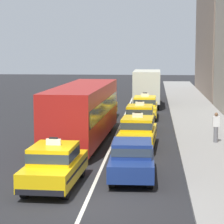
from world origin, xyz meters
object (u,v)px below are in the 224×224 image
(taxi_right_sixth, at_px, (146,90))
(taxi_right_fourth, at_px, (145,107))
(bus_left_second, at_px, (83,110))
(taxi_left_third, at_px, (103,107))
(taxi_right_third, at_px, (140,117))
(taxi_right_second, at_px, (138,132))
(taxi_left_nearest, at_px, (54,165))
(pedestrian_mid_block, at_px, (216,127))
(sedan_right_nearest, at_px, (132,158))
(box_truck_right_fifth, at_px, (147,87))

(taxi_right_sixth, bearing_deg, taxi_right_fourth, -89.46)
(bus_left_second, relative_size, taxi_left_third, 2.47)
(taxi_right_third, xyz_separation_m, taxi_right_sixth, (0.08, 20.06, 0.00))
(bus_left_second, xyz_separation_m, taxi_right_second, (3.10, -1.34, -0.94))
(taxi_left_nearest, height_order, pedestrian_mid_block, taxi_left_nearest)
(sedan_right_nearest, relative_size, box_truck_right_fifth, 0.62)
(taxi_right_second, bearing_deg, taxi_right_fourth, 89.20)
(taxi_left_nearest, height_order, taxi_right_second, same)
(taxi_right_second, relative_size, taxi_right_fourth, 1.01)
(taxi_left_third, bearing_deg, sedan_right_nearest, -80.22)
(taxi_right_fourth, xyz_separation_m, taxi_right_sixth, (-0.13, 14.25, 0.00))
(sedan_right_nearest, bearing_deg, taxi_right_sixth, 89.92)
(box_truck_right_fifth, bearing_deg, taxi_right_second, -90.59)
(taxi_left_third, distance_m, box_truck_right_fifth, 8.55)
(taxi_right_fourth, distance_m, pedestrian_mid_block, 10.86)
(taxi_right_fourth, bearing_deg, pedestrian_mid_block, -67.97)
(taxi_right_second, xyz_separation_m, box_truck_right_fifth, (0.19, 18.75, 0.90))
(pedestrian_mid_block, bearing_deg, box_truck_right_fifth, 102.96)
(taxi_left_third, bearing_deg, box_truck_right_fifth, 68.14)
(taxi_right_fourth, xyz_separation_m, pedestrian_mid_block, (4.07, -10.06, 0.10))
(sedan_right_nearest, height_order, taxi_right_second, taxi_right_second)
(taxi_right_third, bearing_deg, taxi_right_fourth, 87.94)
(taxi_left_nearest, bearing_deg, taxi_right_second, 69.41)
(bus_left_second, bearing_deg, sedan_right_nearest, -67.95)
(taxi_left_nearest, relative_size, taxi_right_sixth, 1.01)
(bus_left_second, xyz_separation_m, taxi_right_third, (3.05, 4.14, -0.94))
(bus_left_second, bearing_deg, taxi_right_third, 53.62)
(sedan_right_nearest, xyz_separation_m, pedestrian_mid_block, (4.25, 7.48, 0.13))
(sedan_right_nearest, bearing_deg, taxi_left_nearest, -152.64)
(taxi_right_second, height_order, box_truck_right_fifth, box_truck_right_fifth)
(taxi_left_third, xyz_separation_m, taxi_right_fourth, (3.13, 0.43, 0.00))
(taxi_right_second, height_order, taxi_right_sixth, same)
(taxi_left_nearest, xyz_separation_m, taxi_right_fourth, (3.07, 19.05, 0.00))
(bus_left_second, relative_size, taxi_right_third, 2.45)
(taxi_left_nearest, distance_m, box_truck_right_fifth, 26.71)
(taxi_right_third, bearing_deg, pedestrian_mid_block, -44.80)
(taxi_left_third, xyz_separation_m, taxi_right_sixth, (3.00, 14.67, 0.00))
(taxi_right_fourth, xyz_separation_m, box_truck_right_fifth, (0.04, 7.47, 0.90))
(bus_left_second, bearing_deg, box_truck_right_fifth, 79.29)
(bus_left_second, bearing_deg, taxi_left_third, 89.23)
(pedestrian_mid_block, bearing_deg, taxi_left_third, 126.77)
(sedan_right_nearest, xyz_separation_m, taxi_right_third, (-0.03, 11.74, 0.03))
(taxi_left_nearest, xyz_separation_m, taxi_left_third, (-0.06, 18.62, 0.00))
(taxi_left_nearest, distance_m, pedestrian_mid_block, 11.48)
(taxi_right_second, relative_size, taxi_right_sixth, 1.02)
(taxi_right_second, xyz_separation_m, pedestrian_mid_block, (4.23, 1.22, 0.10))
(taxi_left_nearest, relative_size, taxi_right_fourth, 1.01)
(taxi_right_second, bearing_deg, taxi_right_sixth, 89.95)
(pedestrian_mid_block, bearing_deg, taxi_right_fourth, 112.03)
(taxi_left_nearest, relative_size, bus_left_second, 0.41)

